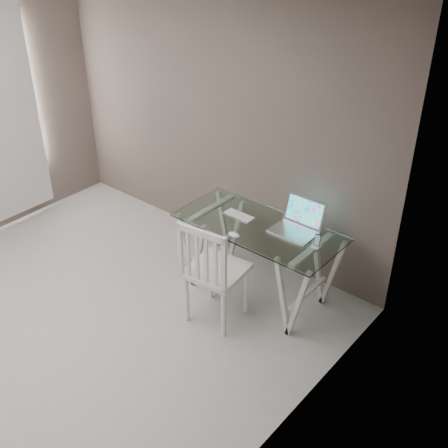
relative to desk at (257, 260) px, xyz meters
The scene contains 7 objects.
room 2.37m from the desk, 121.31° to the right, with size 4.50×4.52×2.71m.
desk is the anchor object (origin of this frame).
chair 0.60m from the desk, 96.72° to the right, with size 0.53×0.53×1.02m.
laptop 0.55m from the desk, 30.10° to the left, with size 0.38×0.34×0.26m.
keyboard 0.44m from the desk, behind, with size 0.30×0.13×0.01m, color silver.
mouse 0.47m from the desk, 102.90° to the right, with size 0.11×0.06×0.03m, color white.
phone_dock 0.69m from the desk, ahead, with size 0.07×0.07×0.12m.
Camera 1 is at (3.41, -1.75, 3.33)m, focal length 45.00 mm.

